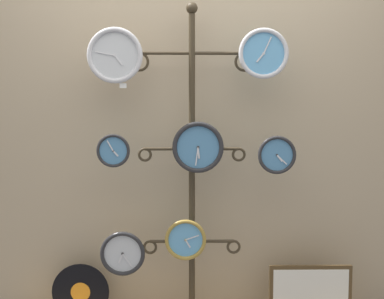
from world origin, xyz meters
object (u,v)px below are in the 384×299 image
at_px(clock_middle_right, 277,155).
at_px(clock_bottom_center, 186,240).
at_px(clock_middle_center, 198,147).
at_px(vinyl_record, 81,292).
at_px(clock_top_right, 264,54).
at_px(display_stand, 192,215).
at_px(picture_frame, 310,295).
at_px(clock_middle_left, 113,151).
at_px(clock_top_left, 115,55).
at_px(clock_bottom_left, 123,253).

relative_size(clock_middle_right, clock_bottom_center, 0.92).
xyz_separation_m(clock_middle_center, vinyl_record, (-0.73, 0.10, -0.91)).
bearing_deg(clock_top_right, vinyl_record, 175.25).
bearing_deg(vinyl_record, clock_middle_right, -3.94).
relative_size(display_stand, vinyl_record, 5.63).
bearing_deg(display_stand, vinyl_record, -179.73).
bearing_deg(display_stand, picture_frame, -6.99).
distance_m(clock_middle_left, vinyl_record, 0.92).
xyz_separation_m(clock_top_left, vinyl_record, (-0.25, 0.08, -1.44)).
distance_m(clock_middle_right, clock_bottom_left, 1.09).
relative_size(display_stand, clock_middle_right, 8.80).
height_order(clock_top_left, clock_middle_left, clock_top_left).
xyz_separation_m(clock_top_left, clock_top_right, (0.86, -0.01, 0.01)).
bearing_deg(clock_top_left, clock_middle_center, -2.05).
bearing_deg(clock_top_right, clock_middle_center, -178.55).
relative_size(display_stand, clock_top_right, 6.85).
bearing_deg(clock_top_left, vinyl_record, 161.18).
relative_size(clock_top_right, clock_bottom_center, 1.18).
relative_size(clock_top_left, clock_middle_left, 1.64).
distance_m(vinyl_record, picture_frame, 1.42).
distance_m(clock_bottom_center, vinyl_record, 0.75).
relative_size(clock_bottom_left, vinyl_record, 0.75).
bearing_deg(clock_middle_right, clock_middle_center, -177.65).
distance_m(clock_middle_left, picture_frame, 1.48).
relative_size(clock_top_right, picture_frame, 0.58).
distance_m(clock_middle_right, vinyl_record, 1.48).
bearing_deg(clock_middle_left, clock_middle_center, -2.50).
bearing_deg(display_stand, clock_middle_right, -9.68).
bearing_deg(clock_middle_left, clock_bottom_center, -2.29).
bearing_deg(clock_bottom_center, clock_middle_center, -3.71).
xyz_separation_m(clock_middle_left, clock_bottom_center, (0.43, -0.02, -0.53)).
xyz_separation_m(clock_middle_right, picture_frame, (0.22, -0.00, -0.86)).
bearing_deg(clock_middle_left, clock_top_right, -0.79).
height_order(clock_top_right, vinyl_record, clock_top_right).
relative_size(clock_middle_center, vinyl_record, 0.85).
height_order(clock_top_left, clock_bottom_left, clock_top_left).
height_order(clock_top_right, clock_middle_right, clock_top_right).
xyz_separation_m(display_stand, clock_middle_left, (-0.46, -0.08, 0.40)).
xyz_separation_m(clock_bottom_center, picture_frame, (0.76, 0.01, -0.35)).
bearing_deg(clock_bottom_left, clock_middle_right, 1.16).
distance_m(clock_middle_center, clock_middle_right, 0.47).
bearing_deg(vinyl_record, clock_top_left, -18.82).
relative_size(clock_bottom_center, vinyl_record, 0.69).
relative_size(clock_top_left, picture_frame, 0.65).
relative_size(clock_top_right, vinyl_record, 0.82).
xyz_separation_m(clock_middle_right, clock_bottom_center, (-0.54, -0.01, -0.51)).
xyz_separation_m(clock_middle_center, clock_middle_right, (0.47, 0.02, -0.05)).
height_order(clock_middle_right, vinyl_record, clock_middle_right).
bearing_deg(picture_frame, clock_bottom_left, -179.19).
distance_m(clock_top_left, clock_top_right, 0.86).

